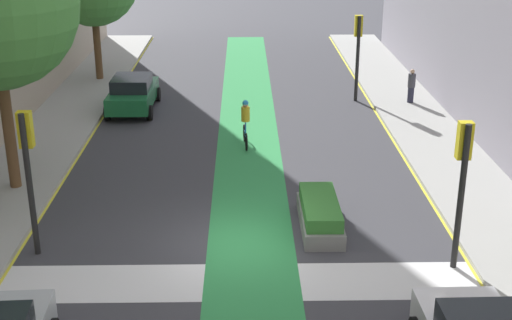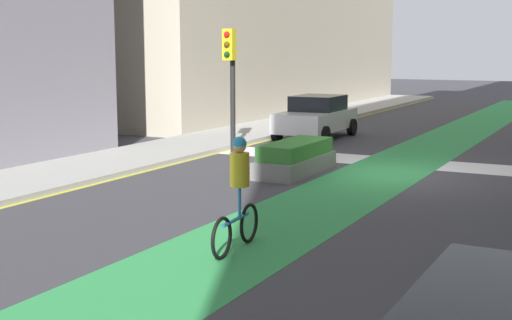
% 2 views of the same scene
% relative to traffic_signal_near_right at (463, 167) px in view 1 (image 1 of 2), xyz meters
% --- Properties ---
extents(ground_plane, '(120.00, 120.00, 0.00)m').
position_rel_traffic_signal_near_right_xyz_m(ground_plane, '(-5.52, 1.21, -2.72)').
color(ground_plane, '#38383D').
extents(bike_lane_paint, '(2.40, 60.00, 0.01)m').
position_rel_traffic_signal_near_right_xyz_m(bike_lane_paint, '(-5.22, 1.21, -2.72)').
color(bike_lane_paint, '#2D8C47').
rests_on(bike_lane_paint, ground_plane).
extents(crosswalk_band, '(12.00, 1.80, 0.01)m').
position_rel_traffic_signal_near_right_xyz_m(crosswalk_band, '(-5.52, -0.79, -2.72)').
color(crosswalk_band, silver).
rests_on(crosswalk_band, ground_plane).
extents(curb_stripe_left, '(0.16, 60.00, 0.01)m').
position_rel_traffic_signal_near_right_xyz_m(curb_stripe_left, '(-11.52, 1.21, -2.72)').
color(curb_stripe_left, yellow).
rests_on(curb_stripe_left, ground_plane).
extents(sidewalk_right, '(3.00, 60.00, 0.15)m').
position_rel_traffic_signal_near_right_xyz_m(sidewalk_right, '(1.98, 1.21, -2.65)').
color(sidewalk_right, '#9E9E99').
rests_on(sidewalk_right, ground_plane).
extents(curb_stripe_right, '(0.16, 60.00, 0.01)m').
position_rel_traffic_signal_near_right_xyz_m(curb_stripe_right, '(0.48, 1.21, -2.72)').
color(curb_stripe_right, yellow).
rests_on(curb_stripe_right, ground_plane).
extents(traffic_signal_near_right, '(0.35, 0.52, 3.87)m').
position_rel_traffic_signal_near_right_xyz_m(traffic_signal_near_right, '(0.00, 0.00, 0.00)').
color(traffic_signal_near_right, black).
rests_on(traffic_signal_near_right, ground_plane).
extents(traffic_signal_near_left, '(0.35, 0.52, 3.91)m').
position_rel_traffic_signal_near_right_xyz_m(traffic_signal_near_left, '(-10.95, 0.93, 0.03)').
color(traffic_signal_near_left, black).
rests_on(traffic_signal_near_left, ground_plane).
extents(traffic_signal_far_right, '(0.35, 0.52, 3.93)m').
position_rel_traffic_signal_near_right_xyz_m(traffic_signal_far_right, '(-0.17, 15.62, 0.04)').
color(traffic_signal_far_right, black).
rests_on(traffic_signal_far_right, ground_plane).
extents(car_green_left_far, '(2.04, 4.21, 1.57)m').
position_rel_traffic_signal_near_right_xyz_m(car_green_left_far, '(-10.30, 14.12, -1.92)').
color(car_green_left_far, '#196033').
rests_on(car_green_left_far, ground_plane).
extents(cyclist_in_lane, '(0.32, 1.73, 1.86)m').
position_rel_traffic_signal_near_right_xyz_m(cyclist_in_lane, '(-5.33, 9.23, -1.75)').
color(cyclist_in_lane, black).
rests_on(cyclist_in_lane, ground_plane).
extents(pedestrian_sidewalk_right_a, '(0.34, 0.34, 1.53)m').
position_rel_traffic_signal_near_right_xyz_m(pedestrian_sidewalk_right_a, '(2.21, 14.68, -1.80)').
color(pedestrian_sidewalk_right_a, '#262638').
rests_on(pedestrian_sidewalk_right_a, sidewalk_right).
extents(median_planter, '(1.12, 3.05, 0.85)m').
position_rel_traffic_signal_near_right_xyz_m(median_planter, '(-3.22, 2.25, -2.32)').
color(median_planter, slate).
rests_on(median_planter, ground_plane).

